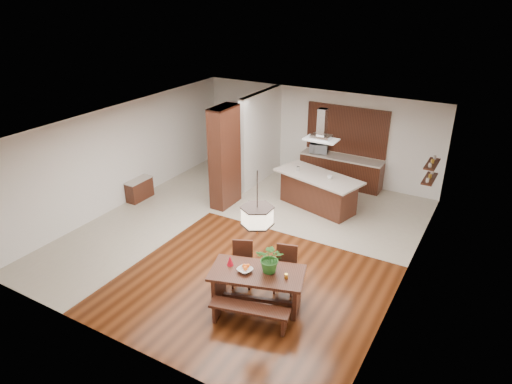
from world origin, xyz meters
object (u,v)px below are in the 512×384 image
Objects in this scene: dining_chair_left at (242,265)px; island_cup at (330,177)px; dining_table at (257,280)px; dining_bench at (249,316)px; range_hood at (322,125)px; hallway_console at (139,189)px; dining_chair_right at (285,270)px; foliage_plant at (271,258)px; fruit_bowl at (245,270)px; microwave at (319,148)px; kitchen_island at (318,191)px; pendant_lantern at (257,204)px.

dining_chair_left is 7.46× the size of island_cup.
dining_chair_left is at bearing 146.36° from dining_table.
dining_chair_left is (-0.80, 1.04, 0.28)m from dining_bench.
hallway_console is at bearing -156.33° from range_hood.
dining_bench is 1.53× the size of dining_chair_right.
foliage_plant reaches higher than fruit_bowl.
hallway_console is 1.56× the size of microwave.
dining_chair_right is (0.88, 0.27, 0.01)m from dining_chair_left.
kitchen_island reaches higher than dining_bench.
hallway_console is at bearing 131.81° from dining_chair_left.
fruit_bowl is (-0.21, -0.11, 0.24)m from dining_table.
island_cup is (-0.47, 5.14, 0.86)m from dining_bench.
dining_chair_right reaches higher than dining_chair_left.
microwave is (-0.79, 1.89, 0.58)m from kitchen_island.
kitchen_island reaches higher than dining_table.
kitchen_island reaches higher than fruit_bowl.
kitchen_island is at bearing -82.93° from microwave.
dining_chair_right is at bearing -76.89° from range_hood.
fruit_bowl is (5.25, -2.63, 0.49)m from hallway_console.
foliage_plant reaches higher than dining_chair_right.
pendant_lantern and range_hood have the same top height.
range_hood is (4.82, 2.11, 2.15)m from hallway_console.
dining_bench is 2.70× the size of microwave.
foliage_plant is 1.07× the size of microwave.
pendant_lantern is 9.96× the size of island_cup.
hallway_console is 0.58× the size of dining_bench.
dining_chair_left is 4.15m from island_cup.
microwave reaches higher than hallway_console.
dining_chair_right is 3.45× the size of fruit_bowl.
fruit_bowl is 2.19× the size of island_cup.
dining_table is 3.61× the size of microwave.
foliage_plant reaches higher than dining_bench.
pendant_lantern is at bearing -147.20° from foliage_plant.
foliage_plant is 4.78m from range_hood.
dining_table is 4.54m from island_cup.
range_hood is 6.84× the size of island_cup.
pendant_lantern is at bearing -58.32° from dining_chair_left.
island_cup is at bearing 95.25° from dining_bench.
dining_chair_left is 0.72m from fruit_bowl.
dining_table is at bearing -86.48° from island_cup.
range_hood is (-0.92, 3.95, 1.97)m from dining_chair_right.
island_cup is 0.23× the size of microwave.
hallway_console is at bearing 146.69° from dining_chair_right.
island_cup reaches higher than fruit_bowl.
kitchen_island is (-0.43, 4.74, -0.28)m from fruit_bowl.
fruit_bowl is (0.39, -0.52, 0.31)m from dining_chair_left.
microwave reaches higher than dining_table.
dining_bench is 0.57× the size of kitchen_island.
fruit_bowl is at bearing -89.20° from island_cup.
fruit_bowl is at bearing -26.60° from hallway_console.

